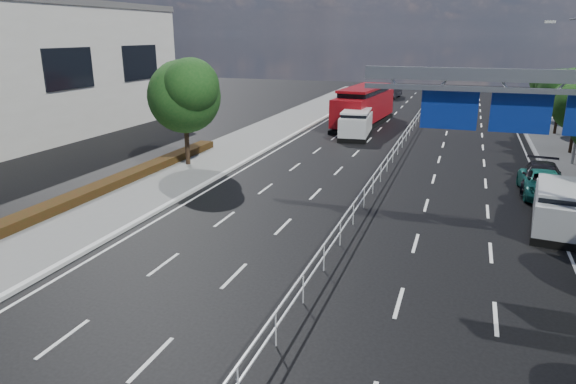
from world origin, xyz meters
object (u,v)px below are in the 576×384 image
(white_minivan, at_px, (356,124))
(silver_minivan, at_px, (560,208))
(near_car_dark, at_px, (391,91))
(parked_car_teal, at_px, (544,184))
(red_bus, at_px, (364,105))
(parked_car_dark, at_px, (542,177))
(near_car_silver, at_px, (352,116))
(overhead_gantry, at_px, (545,106))

(white_minivan, relative_size, silver_minivan, 1.06)
(silver_minivan, bearing_deg, near_car_dark, 113.13)
(near_car_dark, relative_size, parked_car_teal, 1.11)
(white_minivan, height_order, red_bus, red_bus)
(red_bus, height_order, parked_car_dark, red_bus)
(white_minivan, bearing_deg, near_car_silver, 101.02)
(parked_car_teal, bearing_deg, near_car_silver, 126.12)
(red_bus, relative_size, parked_car_dark, 2.44)
(overhead_gantry, height_order, red_bus, overhead_gantry)
(near_car_silver, height_order, parked_car_dark, near_car_silver)
(near_car_dark, xyz_separation_m, silver_minivan, (13.56, -45.07, 0.12))
(red_bus, bearing_deg, near_car_dark, 96.55)
(red_bus, bearing_deg, parked_car_teal, -49.95)
(parked_car_dark, bearing_deg, parked_car_teal, -83.96)
(near_car_dark, bearing_deg, parked_car_dark, 113.67)
(overhead_gantry, xyz_separation_m, near_car_dark, (-12.00, 48.47, -4.76))
(white_minivan, bearing_deg, near_car_dark, 87.75)
(silver_minivan, xyz_separation_m, parked_car_teal, (0.00, 5.02, -0.32))
(parked_car_dark, bearing_deg, near_car_silver, 136.16)
(overhead_gantry, bearing_deg, near_car_silver, 115.32)
(red_bus, relative_size, near_car_dark, 2.29)
(silver_minivan, relative_size, parked_car_teal, 1.06)
(parked_car_teal, xyz_separation_m, parked_car_dark, (0.00, 1.12, 0.06))
(silver_minivan, bearing_deg, near_car_silver, 127.92)
(near_car_dark, relative_size, silver_minivan, 1.05)
(white_minivan, height_order, near_car_silver, white_minivan)
(overhead_gantry, relative_size, red_bus, 0.87)
(white_minivan, relative_size, near_car_silver, 1.05)
(near_car_silver, bearing_deg, parked_car_dark, 129.46)
(near_car_dark, xyz_separation_m, parked_car_dark, (13.56, -38.93, -0.15))
(white_minivan, height_order, parked_car_teal, white_minivan)
(overhead_gantry, height_order, white_minivan, overhead_gantry)
(red_bus, bearing_deg, silver_minivan, -56.22)
(overhead_gantry, xyz_separation_m, parked_car_dark, (1.56, 9.54, -4.91))
(parked_car_teal, relative_size, parked_car_dark, 0.96)
(white_minivan, xyz_separation_m, near_car_silver, (-1.51, 5.34, -0.23))
(near_car_dark, bearing_deg, near_car_silver, 93.74)
(parked_car_teal, distance_m, parked_car_dark, 1.12)
(overhead_gantry, relative_size, silver_minivan, 2.09)
(overhead_gantry, distance_m, red_bus, 29.21)
(overhead_gantry, relative_size, near_car_dark, 2.00)
(near_car_dark, height_order, parked_car_dark, near_car_dark)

